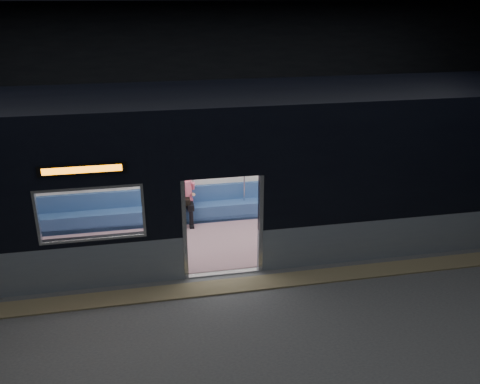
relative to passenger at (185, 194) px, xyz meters
name	(u,v)px	position (x,y,z in m)	size (l,w,h in m)	color
station_floor	(233,303)	(0.50, -3.55, -0.77)	(24.00, 14.00, 0.01)	#47494C
station_envelope	(232,101)	(0.50, -3.55, 2.90)	(24.00, 14.00, 5.00)	black
tactile_strip	(228,286)	(0.50, -3.00, -0.75)	(22.80, 0.50, 0.03)	#8C7F59
metro_car	(211,162)	(0.50, -1.00, 1.08)	(18.00, 3.04, 3.35)	gray
passenger	(185,194)	(0.00, 0.00, 0.00)	(0.37, 0.63, 1.29)	black
handbag	(184,201)	(-0.04, -0.20, -0.10)	(0.26, 0.22, 0.13)	black
transit_map	(375,149)	(4.89, 0.31, 0.72)	(1.04, 0.03, 0.67)	white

